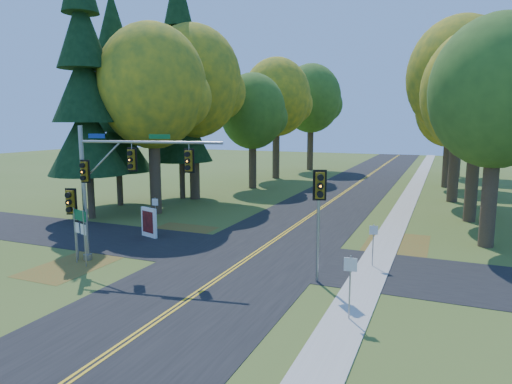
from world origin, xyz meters
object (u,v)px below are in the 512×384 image
at_px(route_sign_cluster, 80,225).
at_px(traffic_mast, 116,176).
at_px(east_signal_pole, 319,198).
at_px(info_kiosk, 149,223).

bearing_deg(route_sign_cluster, traffic_mast, 52.53).
height_order(east_signal_pole, info_kiosk, east_signal_pole).
distance_m(route_sign_cluster, info_kiosk, 5.87).
distance_m(traffic_mast, route_sign_cluster, 3.02).
bearing_deg(east_signal_pole, route_sign_cluster, 168.43).
distance_m(east_signal_pole, info_kiosk, 12.56).
distance_m(traffic_mast, info_kiosk, 6.13).
bearing_deg(east_signal_pole, traffic_mast, 164.22).
distance_m(traffic_mast, east_signal_pole, 10.00).
distance_m(east_signal_pole, route_sign_cluster, 11.78).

